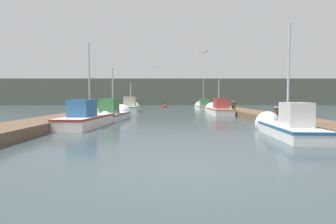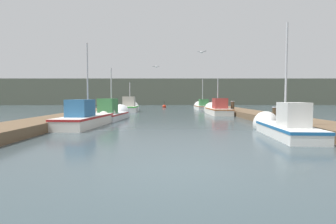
{
  "view_description": "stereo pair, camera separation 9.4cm",
  "coord_description": "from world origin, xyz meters",
  "px_view_note": "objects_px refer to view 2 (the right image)",
  "views": [
    {
      "loc": [
        -0.22,
        -5.25,
        1.53
      ],
      "look_at": [
        -0.18,
        8.15,
        0.78
      ],
      "focal_mm": 28.0,
      "sensor_mm": 36.0,
      "label": 1
    },
    {
      "loc": [
        -0.12,
        -5.25,
        1.53
      ],
      "look_at": [
        -0.18,
        8.15,
        0.78
      ],
      "focal_mm": 28.0,
      "sensor_mm": 36.0,
      "label": 2
    }
  ],
  "objects_px": {
    "fishing_boat_4": "(131,107)",
    "channel_buoy": "(165,106)",
    "seagull_1": "(203,52)",
    "mooring_piling_1": "(234,108)",
    "fishing_boat_5": "(203,107)",
    "fishing_boat_0": "(284,126)",
    "fishing_boat_1": "(91,118)",
    "fishing_boat_3": "(218,109)",
    "mooring_piling_2": "(129,105)",
    "mooring_piling_0": "(276,117)",
    "fishing_boat_2": "(113,113)",
    "seagull_lead": "(157,67)"
  },
  "relations": [
    {
      "from": "mooring_piling_0",
      "to": "mooring_piling_1",
      "type": "height_order",
      "value": "mooring_piling_1"
    },
    {
      "from": "fishing_boat_4",
      "to": "fishing_boat_2",
      "type": "bearing_deg",
      "value": -90.5
    },
    {
      "from": "fishing_boat_3",
      "to": "seagull_1",
      "type": "height_order",
      "value": "seagull_1"
    },
    {
      "from": "fishing_boat_5",
      "to": "seagull_lead",
      "type": "relative_size",
      "value": 8.27
    },
    {
      "from": "seagull_lead",
      "to": "seagull_1",
      "type": "distance_m",
      "value": 4.49
    },
    {
      "from": "fishing_boat_1",
      "to": "mooring_piling_1",
      "type": "bearing_deg",
      "value": 43.44
    },
    {
      "from": "fishing_boat_5",
      "to": "mooring_piling_0",
      "type": "distance_m",
      "value": 19.86
    },
    {
      "from": "fishing_boat_0",
      "to": "mooring_piling_2",
      "type": "height_order",
      "value": "fishing_boat_0"
    },
    {
      "from": "channel_buoy",
      "to": "seagull_lead",
      "type": "bearing_deg",
      "value": -90.89
    },
    {
      "from": "fishing_boat_2",
      "to": "seagull_1",
      "type": "xyz_separation_m",
      "value": [
        5.95,
        -2.4,
        3.86
      ]
    },
    {
      "from": "fishing_boat_1",
      "to": "mooring_piling_1",
      "type": "xyz_separation_m",
      "value": [
        9.75,
        7.87,
        0.19
      ]
    },
    {
      "from": "fishing_boat_1",
      "to": "mooring_piling_1",
      "type": "height_order",
      "value": "fishing_boat_1"
    },
    {
      "from": "fishing_boat_2",
      "to": "fishing_boat_5",
      "type": "distance_m",
      "value": 16.92
    },
    {
      "from": "fishing_boat_3",
      "to": "fishing_boat_5",
      "type": "bearing_deg",
      "value": 89.95
    },
    {
      "from": "seagull_1",
      "to": "mooring_piling_1",
      "type": "bearing_deg",
      "value": -90.38
    },
    {
      "from": "fishing_boat_3",
      "to": "mooring_piling_0",
      "type": "distance_m",
      "value": 10.61
    },
    {
      "from": "fishing_boat_3",
      "to": "mooring_piling_0",
      "type": "xyz_separation_m",
      "value": [
        0.98,
        -10.56,
        0.1
      ]
    },
    {
      "from": "fishing_boat_3",
      "to": "channel_buoy",
      "type": "bearing_deg",
      "value": 107.03
    },
    {
      "from": "fishing_boat_4",
      "to": "seagull_1",
      "type": "relative_size",
      "value": 8.96
    },
    {
      "from": "mooring_piling_2",
      "to": "seagull_1",
      "type": "relative_size",
      "value": 1.96
    },
    {
      "from": "fishing_boat_0",
      "to": "fishing_boat_1",
      "type": "distance_m",
      "value": 9.67
    },
    {
      "from": "fishing_boat_2",
      "to": "fishing_boat_3",
      "type": "height_order",
      "value": "fishing_boat_2"
    },
    {
      "from": "fishing_boat_0",
      "to": "channel_buoy",
      "type": "bearing_deg",
      "value": 104.35
    },
    {
      "from": "seagull_lead",
      "to": "fishing_boat_3",
      "type": "bearing_deg",
      "value": 37.83
    },
    {
      "from": "fishing_boat_1",
      "to": "seagull_1",
      "type": "xyz_separation_m",
      "value": [
        6.32,
        1.71,
        3.84
      ]
    },
    {
      "from": "fishing_boat_3",
      "to": "mooring_piling_1",
      "type": "relative_size",
      "value": 4.74
    },
    {
      "from": "fishing_boat_0",
      "to": "mooring_piling_2",
      "type": "distance_m",
      "value": 25.46
    },
    {
      "from": "fishing_boat_4",
      "to": "fishing_boat_0",
      "type": "bearing_deg",
      "value": -65.36
    },
    {
      "from": "fishing_boat_2",
      "to": "mooring_piling_1",
      "type": "bearing_deg",
      "value": 25.78
    },
    {
      "from": "seagull_lead",
      "to": "mooring_piling_2",
      "type": "bearing_deg",
      "value": 103.96
    },
    {
      "from": "mooring_piling_0",
      "to": "fishing_boat_5",
      "type": "bearing_deg",
      "value": 93.24
    },
    {
      "from": "fishing_boat_2",
      "to": "mooring_piling_1",
      "type": "xyz_separation_m",
      "value": [
        9.38,
        3.76,
        0.21
      ]
    },
    {
      "from": "mooring_piling_0",
      "to": "mooring_piling_2",
      "type": "xyz_separation_m",
      "value": [
        -10.65,
        20.68,
        0.0
      ]
    },
    {
      "from": "fishing_boat_0",
      "to": "fishing_boat_4",
      "type": "bearing_deg",
      "value": 120.37
    },
    {
      "from": "fishing_boat_1",
      "to": "fishing_boat_3",
      "type": "relative_size",
      "value": 1.03
    },
    {
      "from": "seagull_1",
      "to": "mooring_piling_0",
      "type": "bearing_deg",
      "value": 171.02
    },
    {
      "from": "fishing_boat_1",
      "to": "fishing_boat_2",
      "type": "distance_m",
      "value": 4.13
    },
    {
      "from": "fishing_boat_3",
      "to": "mooring_piling_2",
      "type": "bearing_deg",
      "value": 132.78
    },
    {
      "from": "fishing_boat_0",
      "to": "seagull_1",
      "type": "distance_m",
      "value": 7.18
    },
    {
      "from": "fishing_boat_1",
      "to": "fishing_boat_2",
      "type": "height_order",
      "value": "fishing_boat_1"
    },
    {
      "from": "fishing_boat_2",
      "to": "channel_buoy",
      "type": "distance_m",
      "value": 21.32
    },
    {
      "from": "fishing_boat_2",
      "to": "seagull_1",
      "type": "height_order",
      "value": "seagull_1"
    },
    {
      "from": "fishing_boat_0",
      "to": "mooring_piling_1",
      "type": "height_order",
      "value": "fishing_boat_0"
    },
    {
      "from": "seagull_lead",
      "to": "seagull_1",
      "type": "bearing_deg",
      "value": -51.8
    },
    {
      "from": "fishing_boat_4",
      "to": "channel_buoy",
      "type": "bearing_deg",
      "value": 70.88
    },
    {
      "from": "fishing_boat_2",
      "to": "fishing_boat_3",
      "type": "relative_size",
      "value": 0.86
    },
    {
      "from": "channel_buoy",
      "to": "fishing_boat_4",
      "type": "bearing_deg",
      "value": -107.54
    },
    {
      "from": "fishing_boat_5",
      "to": "seagull_1",
      "type": "bearing_deg",
      "value": -100.32
    },
    {
      "from": "fishing_boat_3",
      "to": "fishing_boat_4",
      "type": "distance_m",
      "value": 9.61
    },
    {
      "from": "fishing_boat_0",
      "to": "seagull_1",
      "type": "xyz_separation_m",
      "value": [
        -2.6,
        5.45,
        3.89
      ]
    }
  ]
}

